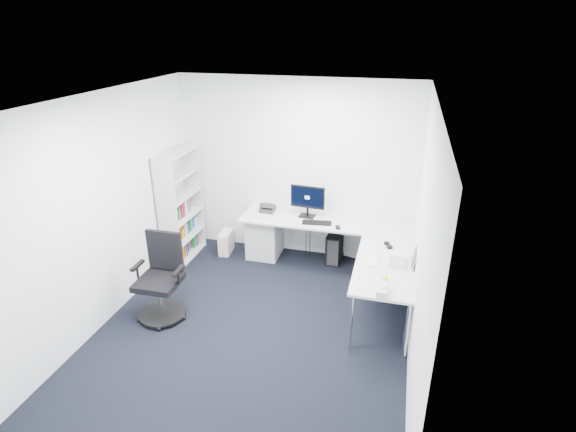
% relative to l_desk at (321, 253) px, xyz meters
% --- Properties ---
extents(ground, '(4.20, 4.20, 0.00)m').
position_rel_l_desk_xyz_m(ground, '(-0.55, -1.40, -0.37)').
color(ground, black).
extents(ceiling, '(4.20, 4.20, 0.00)m').
position_rel_l_desk_xyz_m(ceiling, '(-0.55, -1.40, 2.33)').
color(ceiling, white).
extents(wall_back, '(3.60, 0.02, 2.70)m').
position_rel_l_desk_xyz_m(wall_back, '(-0.55, 0.70, 0.98)').
color(wall_back, white).
rests_on(wall_back, ground).
extents(wall_front, '(3.60, 0.02, 2.70)m').
position_rel_l_desk_xyz_m(wall_front, '(-0.55, -3.50, 0.98)').
color(wall_front, white).
rests_on(wall_front, ground).
extents(wall_left, '(0.02, 4.20, 2.70)m').
position_rel_l_desk_xyz_m(wall_left, '(-2.35, -1.40, 0.98)').
color(wall_left, white).
rests_on(wall_left, ground).
extents(wall_right, '(0.02, 4.20, 2.70)m').
position_rel_l_desk_xyz_m(wall_right, '(1.25, -1.40, 0.98)').
color(wall_right, white).
rests_on(wall_right, ground).
extents(l_desk, '(2.51, 1.41, 0.73)m').
position_rel_l_desk_xyz_m(l_desk, '(0.00, 0.00, 0.00)').
color(l_desk, silver).
rests_on(l_desk, ground).
extents(drawer_pedestal, '(0.47, 0.59, 0.73)m').
position_rel_l_desk_xyz_m(drawer_pedestal, '(-0.98, 0.45, -0.00)').
color(drawer_pedestal, silver).
rests_on(drawer_pedestal, ground).
extents(bookshelf, '(0.33, 0.84, 1.69)m').
position_rel_l_desk_xyz_m(bookshelf, '(-2.17, 0.05, 0.48)').
color(bookshelf, silver).
rests_on(bookshelf, ground).
extents(task_chair, '(0.62, 0.62, 1.07)m').
position_rel_l_desk_xyz_m(task_chair, '(-1.72, -1.47, 0.17)').
color(task_chair, black).
rests_on(task_chair, ground).
extents(black_pc_tower, '(0.24, 0.48, 0.46)m').
position_rel_l_desk_xyz_m(black_pc_tower, '(0.12, 0.53, -0.14)').
color(black_pc_tower, black).
rests_on(black_pc_tower, ground).
extents(beige_pc_tower, '(0.20, 0.38, 0.35)m').
position_rel_l_desk_xyz_m(beige_pc_tower, '(-1.60, 0.34, -0.19)').
color(beige_pc_tower, beige).
rests_on(beige_pc_tower, ground).
extents(power_strip, '(0.33, 0.13, 0.04)m').
position_rel_l_desk_xyz_m(power_strip, '(0.38, 0.70, -0.35)').
color(power_strip, silver).
rests_on(power_strip, ground).
extents(monitor, '(0.52, 0.20, 0.49)m').
position_rel_l_desk_xyz_m(monitor, '(-0.31, 0.41, 0.61)').
color(monitor, black).
rests_on(monitor, l_desk).
extents(black_keyboard, '(0.43, 0.20, 0.02)m').
position_rel_l_desk_xyz_m(black_keyboard, '(-0.12, 0.20, 0.38)').
color(black_keyboard, black).
rests_on(black_keyboard, l_desk).
extents(mouse, '(0.08, 0.11, 0.03)m').
position_rel_l_desk_xyz_m(mouse, '(0.20, 0.11, 0.38)').
color(mouse, black).
rests_on(mouse, l_desk).
extents(desk_phone, '(0.21, 0.21, 0.15)m').
position_rel_l_desk_xyz_m(desk_phone, '(-0.93, 0.45, 0.44)').
color(desk_phone, '#272729').
rests_on(desk_phone, l_desk).
extents(laptop, '(0.30, 0.29, 0.21)m').
position_rel_l_desk_xyz_m(laptop, '(1.05, -0.70, 0.47)').
color(laptop, silver).
rests_on(laptop, l_desk).
extents(white_keyboard, '(0.20, 0.48, 0.02)m').
position_rel_l_desk_xyz_m(white_keyboard, '(0.75, -0.63, 0.37)').
color(white_keyboard, silver).
rests_on(white_keyboard, l_desk).
extents(headphones, '(0.17, 0.20, 0.05)m').
position_rel_l_desk_xyz_m(headphones, '(0.91, -0.26, 0.39)').
color(headphones, black).
rests_on(headphones, l_desk).
extents(orange_fruit, '(0.07, 0.07, 0.07)m').
position_rel_l_desk_xyz_m(orange_fruit, '(0.92, -1.16, 0.40)').
color(orange_fruit, '#F8A116').
rests_on(orange_fruit, l_desk).
extents(tissue_box, '(0.14, 0.24, 0.08)m').
position_rel_l_desk_xyz_m(tissue_box, '(0.90, -1.39, 0.41)').
color(tissue_box, silver).
rests_on(tissue_box, l_desk).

